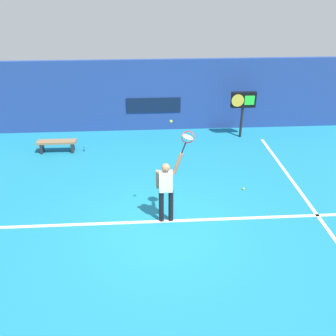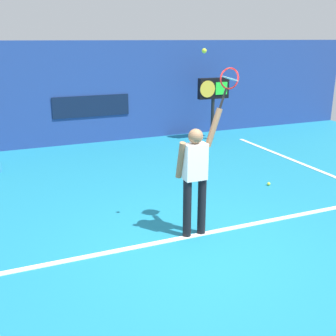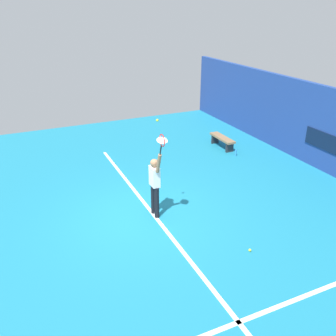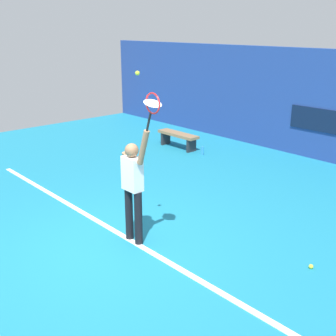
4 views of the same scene
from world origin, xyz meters
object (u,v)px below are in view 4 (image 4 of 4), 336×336
Objects in this scene: tennis_player at (133,185)px; water_bottle at (202,151)px; court_bench at (178,137)px; tennis_ball at (137,73)px; tennis_racket at (152,106)px; spare_ball at (311,266)px.

water_bottle is (-2.72, 4.50, -0.89)m from tennis_player.
court_bench is at bearing 180.00° from water_bottle.
tennis_ball is at bearing -49.30° from court_bench.
tennis_player is at bearing 179.52° from tennis_racket.
tennis_ball reaches higher than spare_ball.
tennis_racket is 2.61× the size of water_bottle.
tennis_ball reaches higher than tennis_player.
tennis_racket reaches higher than court_bench.
spare_ball is at bearing 36.44° from tennis_racket.
court_bench is (-4.21, 4.50, -2.01)m from tennis_racket.
court_bench is (-3.83, 4.45, -2.43)m from tennis_ball.
tennis_player is at bearing -149.75° from spare_ball.
spare_ball is (2.31, 1.38, -2.74)m from tennis_ball.
water_bottle reaches higher than spare_ball.
court_bench is 6.88m from spare_ball.
spare_ball is at bearing -26.62° from court_bench.
spare_ball is (6.14, -3.08, -0.30)m from court_bench.
spare_ball is (5.15, -3.08, -0.09)m from water_bottle.
tennis_player is at bearing -160.51° from tennis_ball.
tennis_racket is 9.21× the size of spare_ball.
tennis_player reaches higher than court_bench.
tennis_racket reaches higher than tennis_player.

